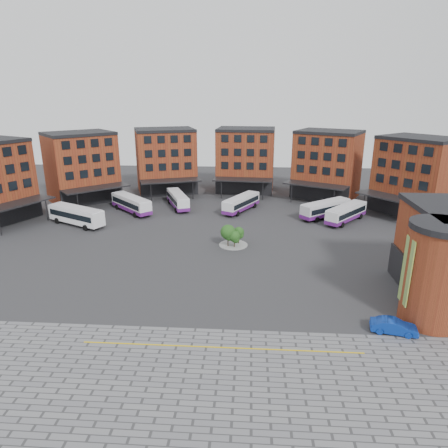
# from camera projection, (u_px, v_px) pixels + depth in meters

# --- Properties ---
(ground) EXTENTS (160.00, 160.00, 0.00)m
(ground) POSITION_uv_depth(u_px,v_px,m) (213.00, 280.00, 50.23)
(ground) COLOR #28282B
(ground) RESTS_ON ground
(paving_zone) EXTENTS (50.00, 22.00, 0.02)m
(paving_zone) POSITION_uv_depth(u_px,v_px,m) (213.00, 414.00, 29.27)
(paving_zone) COLOR slate
(paving_zone) RESTS_ON ground
(yellow_line) EXTENTS (26.00, 0.15, 0.02)m
(yellow_line) POSITION_uv_depth(u_px,v_px,m) (221.00, 347.00, 36.84)
(yellow_line) COLOR gold
(yellow_line) RESTS_ON paving_zone
(main_building) EXTENTS (94.14, 42.48, 14.60)m
(main_building) POSITION_uv_depth(u_px,v_px,m) (207.00, 168.00, 84.48)
(main_building) COLOR brown
(main_building) RESTS_ON ground
(tree_island) EXTENTS (4.40, 4.40, 3.49)m
(tree_island) POSITION_uv_depth(u_px,v_px,m) (232.00, 235.00, 60.46)
(tree_island) COLOR gray
(tree_island) RESTS_ON ground
(bus_a) EXTENTS (11.52, 7.71, 3.28)m
(bus_a) POSITION_uv_depth(u_px,v_px,m) (76.00, 214.00, 70.21)
(bus_a) COLOR white
(bus_a) RESTS_ON ground
(bus_b) EXTENTS (9.86, 9.89, 3.20)m
(bus_b) POSITION_uv_depth(u_px,v_px,m) (131.00, 204.00, 77.85)
(bus_b) COLOR white
(bus_b) RESTS_ON ground
(bus_c) EXTENTS (6.37, 10.84, 3.02)m
(bus_c) POSITION_uv_depth(u_px,v_px,m) (178.00, 200.00, 81.15)
(bus_c) COLOR white
(bus_c) RESTS_ON ground
(bus_d) EXTENTS (7.26, 10.65, 3.03)m
(bus_d) POSITION_uv_depth(u_px,v_px,m) (241.00, 203.00, 78.65)
(bus_d) COLOR white
(bus_d) RESTS_ON ground
(bus_e) EXTENTS (10.25, 8.88, 3.12)m
(bus_e) POSITION_uv_depth(u_px,v_px,m) (326.00, 209.00, 74.61)
(bus_e) COLOR silver
(bus_e) RESTS_ON ground
(bus_f) EXTENTS (8.92, 9.91, 3.06)m
(bus_f) POSITION_uv_depth(u_px,v_px,m) (346.00, 213.00, 72.10)
(bus_f) COLOR white
(bus_f) RESTS_ON ground
(blue_car) EXTENTS (4.62, 2.37, 1.45)m
(blue_car) POSITION_uv_depth(u_px,v_px,m) (394.00, 326.00, 38.89)
(blue_car) COLOR navy
(blue_car) RESTS_ON ground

